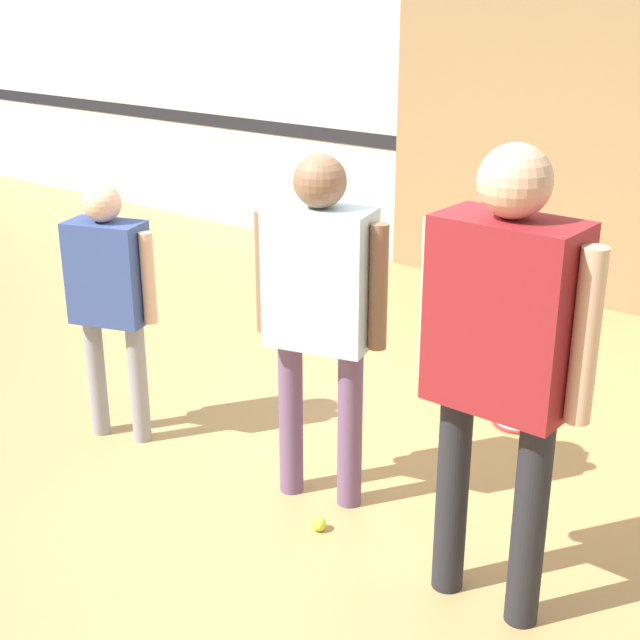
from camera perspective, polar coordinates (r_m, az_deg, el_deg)
name	(u,v)px	position (r m, az deg, el deg)	size (l,w,h in m)	color
ground_plane	(300,472)	(4.49, -1.27, -9.72)	(16.00, 16.00, 0.00)	tan
wall_back	(600,86)	(6.82, 17.49, 14.07)	(16.00, 0.07, 3.20)	silver
wall_panel	(554,149)	(6.93, 14.77, 10.51)	(2.78, 0.05, 2.26)	#93754C
person_instructor	(320,296)	(3.87, 0.00, 1.53)	(0.60, 0.36, 1.62)	#6B4C70
person_student_left	(109,286)	(4.61, -13.34, 2.14)	(0.49, 0.33, 1.37)	gray
person_student_right	(503,340)	(3.17, 11.62, -1.23)	(0.68, 0.28, 1.79)	#232328
racket_spare_on_floor	(516,420)	(5.08, 12.46, -6.28)	(0.37, 0.49, 0.03)	red
tennis_ball_near_instructor	(319,524)	(4.04, -0.08, -12.92)	(0.07, 0.07, 0.07)	#CCE038
tennis_ball_by_spare_racket	(506,408)	(5.15, 11.81, -5.52)	(0.07, 0.07, 0.07)	#CCE038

